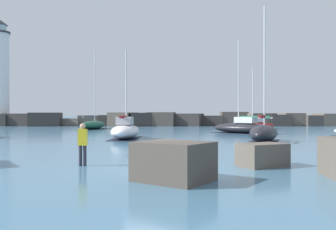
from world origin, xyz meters
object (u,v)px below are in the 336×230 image
sailboat_moored_2 (92,125)px  sailboat_moored_5 (263,133)px  sailboat_moored_3 (124,131)px  sailboat_moored_0 (242,127)px  sailboat_moored_6 (255,125)px  person_on_rocks (82,142)px

sailboat_moored_2 → sailboat_moored_5: (17.52, -22.51, 0.07)m
sailboat_moored_3 → sailboat_moored_5: sailboat_moored_5 is taller
sailboat_moored_0 → sailboat_moored_6: 12.40m
sailboat_moored_2 → sailboat_moored_6: sailboat_moored_2 is taller
sailboat_moored_0 → sailboat_moored_3: (-11.74, -8.26, 0.03)m
sailboat_moored_3 → sailboat_moored_2: bearing=109.0°
sailboat_moored_2 → sailboat_moored_3: size_ratio=1.42×
sailboat_moored_0 → sailboat_moored_5: 11.75m
sailboat_moored_5 → sailboat_moored_6: size_ratio=1.27×
sailboat_moored_2 → sailboat_moored_5: size_ratio=1.04×
sailboat_moored_6 → sailboat_moored_5: bearing=-101.8°
sailboat_moored_6 → person_on_rocks: bearing=-113.4°
sailboat_moored_6 → person_on_rocks: size_ratio=4.66×
sailboat_moored_5 → person_on_rocks: size_ratio=5.92×
sailboat_moored_2 → sailboat_moored_3: 20.15m
sailboat_moored_3 → sailboat_moored_6: (15.83, 19.96, -0.14)m
sailboat_moored_2 → sailboat_moored_6: bearing=2.3°
sailboat_moored_3 → sailboat_moored_6: size_ratio=0.93×
sailboat_moored_2 → sailboat_moored_0: bearing=-30.5°
sailboat_moored_0 → sailboat_moored_2: sailboat_moored_2 is taller
sailboat_moored_0 → sailboat_moored_5: bearing=-93.9°
person_on_rocks → sailboat_moored_0: bearing=64.8°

